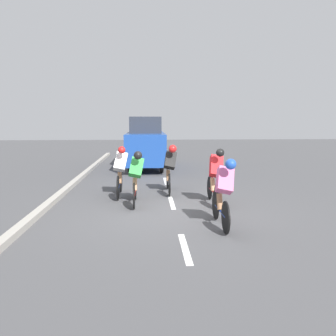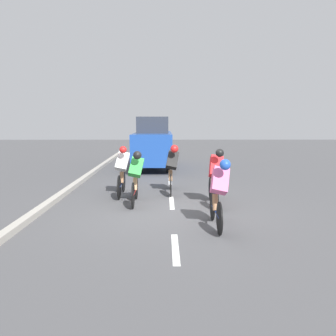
# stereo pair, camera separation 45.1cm
# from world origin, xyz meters

# --- Properties ---
(ground_plane) EXTENTS (60.00, 60.00, 0.00)m
(ground_plane) POSITION_xyz_m (0.00, 0.00, 0.00)
(ground_plane) COLOR #4C4C4F
(lane_stripe_near) EXTENTS (0.12, 1.40, 0.01)m
(lane_stripe_near) POSITION_xyz_m (0.00, 2.50, 0.00)
(lane_stripe_near) COLOR white
(lane_stripe_near) RESTS_ON ground
(lane_stripe_mid) EXTENTS (0.12, 1.40, 0.01)m
(lane_stripe_mid) POSITION_xyz_m (0.00, -0.70, 0.00)
(lane_stripe_mid) COLOR white
(lane_stripe_mid) RESTS_ON ground
(lane_stripe_far) EXTENTS (0.12, 1.40, 0.01)m
(lane_stripe_far) POSITION_xyz_m (0.00, -3.90, 0.00)
(lane_stripe_far) COLOR white
(lane_stripe_far) RESTS_ON ground
(curb) EXTENTS (0.20, 25.26, 0.14)m
(curb) POSITION_xyz_m (3.20, -0.70, 0.07)
(curb) COLOR #A8A399
(curb) RESTS_ON ground
(cyclist_red) EXTENTS (0.41, 1.67, 1.50)m
(cyclist_red) POSITION_xyz_m (-1.13, -0.47, 0.79)
(cyclist_red) COLOR black
(cyclist_red) RESTS_ON ground
(cyclist_pink) EXTENTS (0.43, 1.62, 1.47)m
(cyclist_pink) POSITION_xyz_m (-0.92, 1.40, 0.77)
(cyclist_pink) COLOR black
(cyclist_pink) RESTS_ON ground
(cyclist_green) EXTENTS (0.42, 1.69, 1.44)m
(cyclist_green) POSITION_xyz_m (0.95, -0.59, 0.76)
(cyclist_green) COLOR black
(cyclist_green) RESTS_ON ground
(cyclist_white) EXTENTS (0.43, 1.69, 1.49)m
(cyclist_white) POSITION_xyz_m (1.44, -1.55, 0.77)
(cyclist_white) COLOR black
(cyclist_white) RESTS_ON ground
(cyclist_black) EXTENTS (0.43, 1.72, 1.50)m
(cyclist_black) POSITION_xyz_m (-0.03, -1.91, 0.80)
(cyclist_black) COLOR black
(cyclist_black) RESTS_ON ground
(support_car) EXTENTS (1.70, 4.60, 2.37)m
(support_car) POSITION_xyz_m (0.74, -7.38, 1.17)
(support_car) COLOR black
(support_car) RESTS_ON ground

